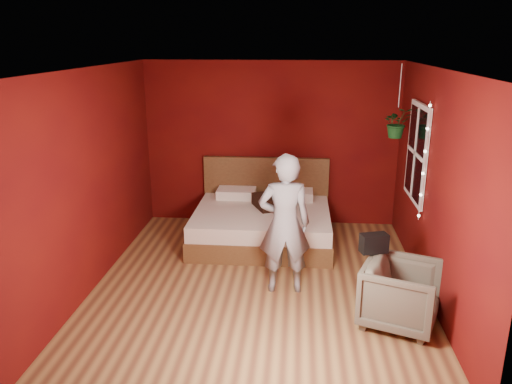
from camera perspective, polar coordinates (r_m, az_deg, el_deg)
floor at (r=6.29m, az=0.37°, el=-10.47°), size 4.50×4.50×0.00m
room_walls at (r=5.70m, az=0.40°, el=4.65°), size 4.04×4.54×2.62m
window at (r=6.78m, az=17.88°, el=4.28°), size 0.05×0.97×1.27m
fairy_lights at (r=6.27m, az=18.66°, el=3.22°), size 0.04×0.04×1.45m
bed at (r=7.49m, az=0.75°, el=-3.38°), size 2.00×1.70×1.10m
person at (r=5.83m, az=3.28°, el=-3.69°), size 0.66×0.47×1.69m
armchair at (r=5.55m, az=16.18°, el=-11.13°), size 0.98×0.96×0.70m
handbag at (r=5.56m, az=13.33°, el=-5.70°), size 0.32×0.23×0.21m
throw_pillow at (r=7.44m, az=1.90°, el=-1.06°), size 0.65×0.65×0.18m
hanging_plant at (r=7.04m, az=15.83°, el=7.64°), size 0.42×0.38×0.98m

